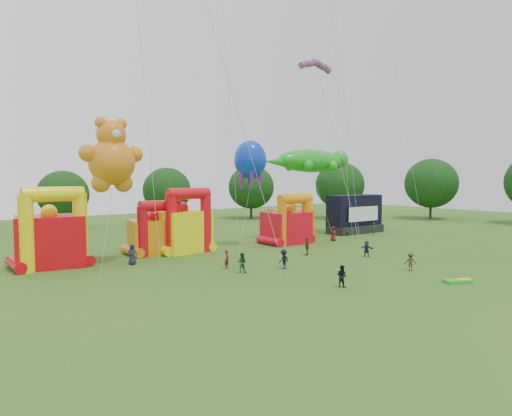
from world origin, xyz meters
TOP-DOWN VIEW (x-y plane):
  - ground at (0.00, 0.00)m, footprint 160.00×160.00m
  - tree_ring at (-1.20, 0.62)m, footprint 125.58×127.70m
  - bouncy_castle_0 at (-17.60, 28.14)m, footprint 6.40×5.50m
  - bouncy_castle_1 at (-7.15, 28.90)m, footprint 5.53×4.75m
  - bouncy_castle_2 at (-4.28, 28.10)m, footprint 5.81×4.92m
  - bouncy_castle_3 at (8.63, 25.81)m, footprint 5.22×4.26m
  - bouncy_castle_4 at (12.03, 28.77)m, footprint 5.33×4.50m
  - stage_trailer at (23.28, 27.83)m, footprint 8.74×3.52m
  - teddy_bear_kite at (-13.67, 24.30)m, footprint 6.80×9.12m
  - gecko_kite at (16.09, 28.91)m, footprint 15.22×8.06m
  - octopus_kite at (3.46, 26.84)m, footprint 5.00×4.03m
  - parafoil_kites at (-5.91, 14.03)m, footprint 22.92×12.32m
  - diamond_kites at (2.26, 12.69)m, footprint 25.59×9.98m
  - folded_kite_bundle at (5.37, 2.61)m, footprint 2.23×1.68m
  - spectator_0 at (-11.44, 24.69)m, footprint 1.08×0.89m
  - spectator_1 at (-5.51, 17.96)m, footprint 0.71×0.69m
  - spectator_2 at (-5.50, 15.74)m, footprint 1.01×1.04m
  - spectator_3 at (-1.73, 14.69)m, footprint 1.16×0.74m
  - spectator_4 at (4.83, 18.56)m, footprint 0.95×1.13m
  - spectator_5 at (8.97, 14.22)m, footprint 1.15×1.51m
  - spectator_6 at (14.70, 23.98)m, footprint 0.99×0.73m
  - spectator_7 at (23.50, 24.56)m, footprint 0.75×0.69m
  - spectator_8 at (-2.61, 7.21)m, footprint 0.73×0.88m
  - spectator_9 at (6.39, 7.45)m, footprint 1.15×1.14m

SIDE VIEW (x-z plane):
  - ground at x=0.00m, z-range 0.00..0.00m
  - folded_kite_bundle at x=5.37m, z-range -0.02..0.29m
  - spectator_9 at x=6.39m, z-range 0.00..1.59m
  - spectator_5 at x=8.97m, z-range 0.00..1.59m
  - spectator_8 at x=-2.61m, z-range 0.00..1.62m
  - spectator_1 at x=-5.51m, z-range 0.00..1.65m
  - spectator_2 at x=-5.50m, z-range 0.00..1.69m
  - spectator_3 at x=-1.73m, z-range 0.00..1.71m
  - spectator_7 at x=23.50m, z-range 0.00..1.72m
  - spectator_4 at x=4.83m, z-range 0.00..1.82m
  - spectator_6 at x=14.70m, z-range 0.00..1.83m
  - spectator_0 at x=-11.44m, z-range 0.00..1.90m
  - bouncy_castle_1 at x=-7.15m, z-range -0.67..5.00m
  - bouncy_castle_3 at x=8.63m, z-range -0.72..5.29m
  - bouncy_castle_4 at x=12.03m, z-range -0.71..5.30m
  - bouncy_castle_2 at x=-4.28m, z-range -0.84..6.08m
  - stage_trailer at x=23.28m, z-range -0.10..5.38m
  - bouncy_castle_0 at x=-17.60m, z-range -0.89..6.34m
  - teddy_bear_kite at x=-13.67m, z-range -0.99..12.63m
  - tree_ring at x=-1.20m, z-range 0.22..12.30m
  - octopus_kite at x=3.46m, z-range 0.98..13.34m
  - gecko_kite at x=16.09m, z-range 2.66..14.57m
  - parafoil_kites at x=-5.91m, z-range -0.96..27.19m
  - diamond_kites at x=2.26m, z-range -2.22..29.40m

